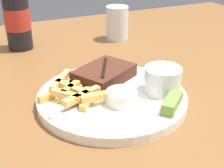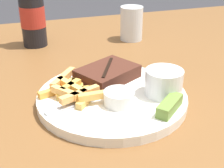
% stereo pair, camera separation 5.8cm
% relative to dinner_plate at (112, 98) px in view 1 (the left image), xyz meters
% --- Properties ---
extents(dining_table, '(1.55, 1.25, 0.72)m').
position_rel_dinner_plate_xyz_m(dining_table, '(0.00, 0.00, -0.07)').
color(dining_table, brown).
rests_on(dining_table, ground_plane).
extents(dinner_plate, '(0.28, 0.28, 0.02)m').
position_rel_dinner_plate_xyz_m(dinner_plate, '(0.00, 0.00, 0.00)').
color(dinner_plate, white).
rests_on(dinner_plate, dining_table).
extents(steak_portion, '(0.14, 0.13, 0.03)m').
position_rel_dinner_plate_xyz_m(steak_portion, '(0.01, 0.06, 0.02)').
color(steak_portion, '#472319').
rests_on(steak_portion, dinner_plate).
extents(fries_pile, '(0.13, 0.14, 0.02)m').
position_rel_dinner_plate_xyz_m(fries_pile, '(-0.07, 0.01, 0.02)').
color(fries_pile, '#F2BC59').
rests_on(fries_pile, dinner_plate).
extents(coleslaw_cup, '(0.07, 0.07, 0.05)m').
position_rel_dinner_plate_xyz_m(coleslaw_cup, '(0.09, -0.03, 0.04)').
color(coleslaw_cup, white).
rests_on(coleslaw_cup, dinner_plate).
extents(dipping_sauce_cup, '(0.05, 0.05, 0.02)m').
position_rel_dinner_plate_xyz_m(dipping_sauce_cup, '(-0.00, -0.04, 0.02)').
color(dipping_sauce_cup, silver).
rests_on(dipping_sauce_cup, dinner_plate).
extents(pickle_spear, '(0.07, 0.06, 0.02)m').
position_rel_dinner_plate_xyz_m(pickle_spear, '(0.07, -0.09, 0.02)').
color(pickle_spear, olive).
rests_on(pickle_spear, dinner_plate).
extents(fork_utensil, '(0.13, 0.05, 0.00)m').
position_rel_dinner_plate_xyz_m(fork_utensil, '(-0.07, -0.02, 0.01)').
color(fork_utensil, '#B7B7BC').
rests_on(fork_utensil, dinner_plate).
extents(knife_utensil, '(0.08, 0.16, 0.01)m').
position_rel_dinner_plate_xyz_m(knife_utensil, '(-0.00, 0.03, 0.01)').
color(knife_utensil, '#B7B7BC').
rests_on(knife_utensil, dinner_plate).
extents(beer_bottle, '(0.07, 0.07, 0.24)m').
position_rel_dinner_plate_xyz_m(beer_bottle, '(-0.10, 0.37, 0.08)').
color(beer_bottle, black).
rests_on(beer_bottle, dining_table).
extents(drinking_glass, '(0.06, 0.06, 0.10)m').
position_rel_dinner_plate_xyz_m(drinking_glass, '(0.17, 0.33, 0.04)').
color(drinking_glass, silver).
rests_on(drinking_glass, dining_table).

